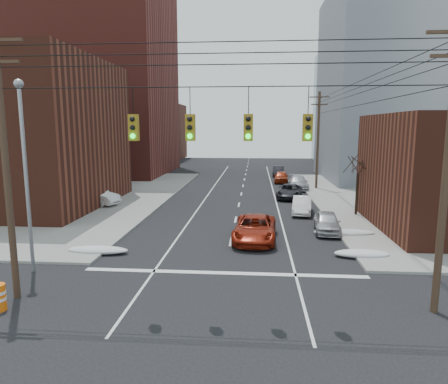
% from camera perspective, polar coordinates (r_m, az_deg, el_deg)
% --- Properties ---
extents(ground, '(160.00, 160.00, 0.00)m').
position_cam_1_polar(ground, '(14.21, -2.24, -20.83)').
color(ground, black).
rests_on(ground, ground).
extents(building_brick_tall, '(24.00, 20.00, 30.00)m').
position_cam_1_polar(building_brick_tall, '(65.84, -19.01, 15.68)').
color(building_brick_tall, maroon).
rests_on(building_brick_tall, ground).
extents(building_brick_far, '(22.00, 18.00, 12.00)m').
position_cam_1_polar(building_brick_far, '(90.48, -13.29, 8.35)').
color(building_brick_far, '#532419').
rests_on(building_brick_far, ground).
extents(building_office, '(22.00, 20.00, 25.00)m').
position_cam_1_polar(building_office, '(60.06, 25.24, 13.57)').
color(building_office, gray).
rests_on(building_office, ground).
extents(building_glass, '(20.00, 18.00, 22.00)m').
position_cam_1_polar(building_glass, '(85.31, 20.25, 11.34)').
color(building_glass, gray).
rests_on(building_glass, ground).
extents(utility_pole_left, '(2.20, 0.28, 11.00)m').
position_cam_1_polar(utility_pole_left, '(18.24, -28.76, 3.93)').
color(utility_pole_left, '#473323').
rests_on(utility_pole_left, ground).
extents(utility_pole_right, '(2.20, 0.28, 11.00)m').
position_cam_1_polar(utility_pole_right, '(16.79, 29.26, 3.52)').
color(utility_pole_right, '#473323').
rests_on(utility_pole_right, ground).
extents(utility_pole_far, '(2.20, 0.28, 11.00)m').
position_cam_1_polar(utility_pole_far, '(46.75, 13.28, 7.41)').
color(utility_pole_far, '#473323').
rests_on(utility_pole_far, ground).
extents(traffic_signals, '(17.00, 0.42, 2.02)m').
position_cam_1_polar(traffic_signals, '(15.23, -0.72, 9.44)').
color(traffic_signals, black).
rests_on(traffic_signals, ground).
extents(street_light, '(0.44, 0.44, 9.32)m').
position_cam_1_polar(street_light, '(21.32, -26.58, 4.05)').
color(street_light, gray).
rests_on(street_light, ground).
extents(bare_tree, '(2.09, 2.20, 4.93)m').
position_cam_1_polar(bare_tree, '(33.55, 18.45, 0.58)').
color(bare_tree, black).
rests_on(bare_tree, ground).
extents(snow_nw, '(3.50, 1.08, 0.42)m').
position_cam_1_polar(snow_nw, '(24.01, -17.58, -7.90)').
color(snow_nw, silver).
rests_on(snow_nw, ground).
extents(snow_ne, '(3.00, 1.08, 0.42)m').
position_cam_1_polar(snow_ne, '(23.53, 19.08, -8.33)').
color(snow_ne, silver).
rests_on(snow_ne, ground).
extents(snow_east_far, '(4.00, 1.08, 0.42)m').
position_cam_1_polar(snow_east_far, '(27.73, 16.77, -5.55)').
color(snow_east_far, silver).
rests_on(snow_east_far, ground).
extents(red_pickup, '(2.88, 5.72, 1.55)m').
position_cam_1_polar(red_pickup, '(25.40, 4.44, -5.21)').
color(red_pickup, maroon).
rests_on(red_pickup, ground).
extents(parked_car_a, '(2.03, 4.26, 1.41)m').
position_cam_1_polar(parked_car_a, '(28.14, 14.50, -4.20)').
color(parked_car_a, '#B7B6BB').
rests_on(parked_car_a, ground).
extents(parked_car_b, '(2.06, 4.44, 1.41)m').
position_cam_1_polar(parked_car_b, '(33.68, 11.09, -1.87)').
color(parked_car_b, silver).
rests_on(parked_car_b, ground).
extents(parked_car_c, '(3.02, 5.36, 1.41)m').
position_cam_1_polar(parked_car_c, '(40.67, 9.33, 0.09)').
color(parked_car_c, black).
rests_on(parked_car_c, ground).
extents(parked_car_d, '(2.32, 5.36, 1.54)m').
position_cam_1_polar(parked_car_d, '(46.58, 10.55, 1.30)').
color(parked_car_d, '#AAAAAF').
rests_on(parked_car_d, ground).
extents(parked_car_e, '(2.00, 4.44, 1.48)m').
position_cam_1_polar(parked_car_e, '(52.05, 8.16, 2.16)').
color(parked_car_e, maroon).
rests_on(parked_car_e, ground).
extents(parked_car_f, '(1.81, 4.59, 1.49)m').
position_cam_1_polar(parked_car_f, '(58.63, 7.76, 2.97)').
color(parked_car_f, black).
rests_on(parked_car_f, ground).
extents(lot_car_a, '(5.03, 3.15, 1.57)m').
position_cam_1_polar(lot_car_a, '(37.98, -17.96, -0.54)').
color(lot_car_a, silver).
rests_on(lot_car_a, sidewalk_nw).
extents(lot_car_b, '(6.12, 4.32, 1.55)m').
position_cam_1_polar(lot_car_b, '(40.94, -19.11, 0.07)').
color(lot_car_b, '#AEAFB3').
rests_on(lot_car_b, sidewalk_nw).
extents(lot_car_c, '(5.63, 4.03, 1.51)m').
position_cam_1_polar(lot_car_c, '(43.48, -23.07, 0.33)').
color(lot_car_c, black).
rests_on(lot_car_c, sidewalk_nw).
extents(lot_car_d, '(4.58, 2.94, 1.45)m').
position_cam_1_polar(lot_car_d, '(46.20, -23.08, 0.78)').
color(lot_car_d, '#A2A2A6').
rests_on(lot_car_d, sidewalk_nw).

